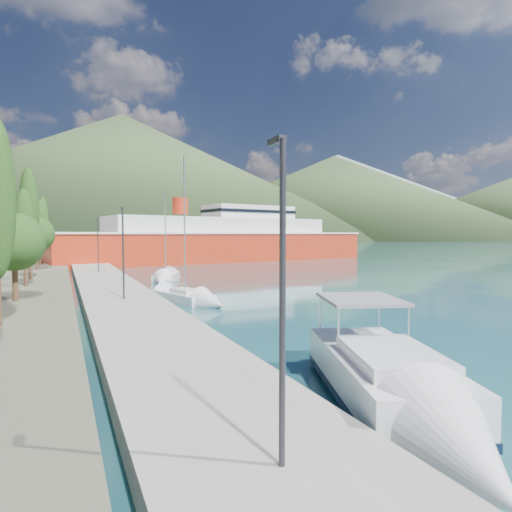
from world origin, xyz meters
name	(u,v)px	position (x,y,z in m)	size (l,w,h in m)	color
ground	(109,251)	(0.00, 120.00, 0.00)	(1400.00, 1400.00, 0.00)	#1D535C
quay	(108,287)	(-9.00, 26.00, 0.40)	(5.00, 88.00, 0.80)	gray
hills_far	(173,185)	(138.59, 618.73, 77.39)	(1480.00, 900.00, 180.00)	slate
hills_near	(192,186)	(98.04, 372.50, 49.18)	(1010.00, 520.00, 115.00)	#364A28
tree_row	(30,227)	(-15.46, 32.87, 5.73)	(4.21, 63.72, 10.78)	#47301E
lamp_posts	(124,249)	(-9.00, 14.89, 4.08)	(0.15, 43.93, 6.06)	#2D2D33
motor_cruiser	(404,403)	(-4.44, -5.29, 0.61)	(6.19, 10.40, 3.69)	black
sailboat_near	(197,300)	(-3.79, 16.03, 0.29)	(4.46, 8.42, 11.73)	silver
sailboat_mid	(164,279)	(-2.87, 31.40, 0.30)	(4.84, 7.64, 10.72)	silver
ferry	(223,241)	(14.85, 61.82, 3.66)	(61.83, 23.13, 12.02)	#B32A12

